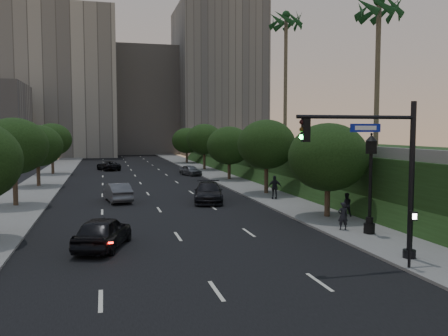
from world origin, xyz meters
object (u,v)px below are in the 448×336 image
object	(u,v)px
pedestrian_c	(275,187)
pedestrian_b	(346,204)
sedan_mid_left	(118,192)
pedestrian_a	(343,216)
sedan_near_right	(208,192)
street_lamp	(370,188)
traffic_signal_mast	(389,179)
sedan_near_left	(103,232)
sedan_far_right	(190,170)
sedan_far_left	(108,166)

from	to	relation	value
pedestrian_c	pedestrian_b	bearing A→B (deg)	110.75
sedan_mid_left	pedestrian_a	bearing A→B (deg)	119.40
sedan_near_right	pedestrian_a	xyz separation A→B (m)	(4.96, -12.83, 0.14)
pedestrian_a	pedestrian_c	size ratio (longest dim) A/B	0.82
street_lamp	pedestrian_a	xyz separation A→B (m)	(-0.92, 1.25, -1.70)
traffic_signal_mast	pedestrian_a	size ratio (longest dim) A/B	4.48
sedan_near_right	street_lamp	bearing A→B (deg)	-55.48
sedan_near_right	sedan_near_left	bearing A→B (deg)	-109.67
sedan_near_left	pedestrian_c	bearing A→B (deg)	-118.93
traffic_signal_mast	street_lamp	distance (m)	5.39
sedan_far_right	pedestrian_b	bearing A→B (deg)	-101.12
sedan_far_left	sedan_near_right	size ratio (longest dim) A/B	0.91
street_lamp	sedan_mid_left	world-z (taller)	street_lamp
sedan_near_left	sedan_far_left	world-z (taller)	sedan_near_left
street_lamp	sedan_near_right	distance (m)	15.37
street_lamp	pedestrian_a	distance (m)	2.30
sedan_near_right	pedestrian_c	xyz separation A→B (m)	(5.48, -0.44, 0.31)
sedan_far_right	sedan_near_left	bearing A→B (deg)	-125.91
traffic_signal_mast	sedan_near_right	bearing A→B (deg)	101.38
sedan_near_left	sedan_near_right	xyz separation A→B (m)	(8.18, 13.34, -0.01)
traffic_signal_mast	street_lamp	bearing A→B (deg)	66.93
sedan_far_left	pedestrian_a	distance (m)	48.07
sedan_far_left	sedan_near_left	bearing A→B (deg)	70.85
sedan_near_right	pedestrian_b	bearing A→B (deg)	-39.59
traffic_signal_mast	pedestrian_b	xyz separation A→B (m)	(3.42, 9.88, -2.75)
traffic_signal_mast	pedestrian_c	distance (m)	18.76
street_lamp	pedestrian_c	size ratio (longest dim) A/B	2.93
sedan_mid_left	street_lamp	bearing A→B (deg)	119.23
sedan_near_right	sedan_far_left	bearing A→B (deg)	114.38
sedan_far_right	pedestrian_a	world-z (taller)	pedestrian_a
sedan_far_left	pedestrian_b	bearing A→B (deg)	90.73
traffic_signal_mast	pedestrian_b	distance (m)	10.81
pedestrian_b	sedan_near_left	bearing A→B (deg)	33.45
street_lamp	sedan_far_left	bearing A→B (deg)	105.65
street_lamp	sedan_mid_left	size ratio (longest dim) A/B	1.21
sedan_far_right	sedan_near_right	bearing A→B (deg)	-115.87
street_lamp	pedestrian_b	distance (m)	5.47
sedan_near_left	sedan_far_right	size ratio (longest dim) A/B	1.19
traffic_signal_mast	sedan_far_left	distance (m)	53.82
traffic_signal_mast	pedestrian_a	xyz separation A→B (m)	(1.15, 6.11, -2.74)
sedan_far_left	pedestrian_b	size ratio (longest dim) A/B	3.21
pedestrian_c	sedan_far_right	bearing A→B (deg)	-73.79
sedan_mid_left	sedan_far_left	distance (m)	31.47
traffic_signal_mast	sedan_near_right	distance (m)	19.54
street_lamp	sedan_mid_left	distance (m)	20.83
sedan_near_left	traffic_signal_mast	bearing A→B (deg)	172.63
sedan_far_right	pedestrian_a	distance (m)	35.80
pedestrian_c	sedan_far_left	bearing A→B (deg)	-59.89
pedestrian_c	pedestrian_a	bearing A→B (deg)	96.91
street_lamp	sedan_near_left	bearing A→B (deg)	176.99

